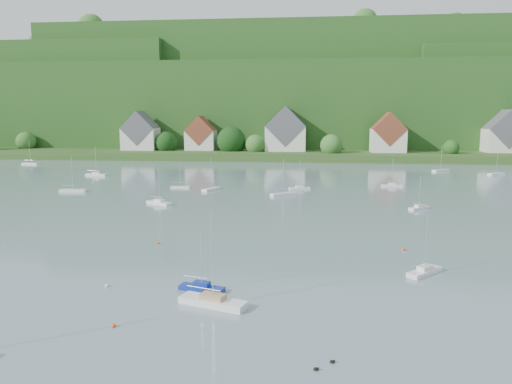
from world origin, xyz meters
TOP-DOWN VIEW (x-y plane):
  - far_shore_strip at (0.00, 200.00)m, footprint 600.00×60.00m
  - forested_ridge at (0.39, 268.57)m, footprint 620.00×181.22m
  - village_building_0 at (-55.00, 187.00)m, footprint 14.00×10.40m
  - village_building_1 at (-30.00, 189.00)m, footprint 12.00×9.36m
  - village_building_2 at (5.00, 188.00)m, footprint 16.00×11.44m
  - village_building_3 at (45.00, 186.00)m, footprint 13.00×10.40m
  - village_building_4 at (90.00, 190.00)m, footprint 15.00×10.40m
  - near_sailboat_1 at (3.96, 34.89)m, footprint 4.95×2.40m
  - near_sailboat_2 at (5.90, 31.05)m, footprint 6.89×3.88m
  - near_sailboat_3 at (28.04, 42.84)m, footprint 4.66×4.70m
  - mooring_buoy_0 at (-1.68, 25.38)m, footprint 0.41×0.41m
  - mooring_buoy_1 at (-6.26, 34.91)m, footprint 0.43×0.43m
  - mooring_buoy_2 at (27.46, 52.75)m, footprint 0.47×0.47m
  - mooring_buoy_3 at (-6.14, 52.46)m, footprint 0.38×0.38m
  - duck_pair at (16.15, 20.54)m, footprint 1.62×1.46m
  - far_sailboat_cluster at (6.76, 118.33)m, footprint 203.57×74.95m

SIDE VIEW (x-z plane):
  - mooring_buoy_0 at x=-1.68m, z-range -0.20..0.20m
  - mooring_buoy_1 at x=-6.26m, z-range -0.21..0.21m
  - mooring_buoy_2 at x=27.46m, z-range -0.24..0.24m
  - mooring_buoy_3 at x=-6.14m, z-range -0.19..0.19m
  - duck_pair at x=16.15m, z-range -0.05..0.24m
  - far_sailboat_cluster at x=6.76m, z-range -3.98..4.73m
  - near_sailboat_1 at x=3.96m, z-range -2.83..3.61m
  - near_sailboat_3 at x=28.04m, z-range -3.09..3.90m
  - near_sailboat_2 at x=5.90m, z-range -4.02..4.95m
  - far_shore_strip at x=0.00m, z-range 0.00..3.00m
  - village_building_1 at x=-30.00m, z-range 1.75..15.75m
  - village_building_3 at x=45.00m, z-range 1.68..17.18m
  - village_building_0 at x=-55.00m, z-range 1.51..17.51m
  - village_building_4 at x=90.00m, z-range 1.34..17.84m
  - village_building_2 at x=5.00m, z-range 1.27..19.27m
  - forested_ridge at x=0.39m, z-range -12.06..57.83m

